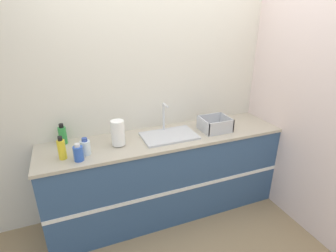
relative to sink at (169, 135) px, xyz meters
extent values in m
plane|color=#937A56|center=(-0.02, -0.27, -0.93)|extent=(12.00, 12.00, 0.00)
cube|color=beige|center=(-0.02, 0.33, 0.37)|extent=(4.83, 0.06, 2.60)
cube|color=silver|center=(1.22, 0.02, 0.37)|extent=(0.06, 2.57, 2.60)
cube|color=#33517A|center=(-0.02, 0.02, -0.49)|extent=(2.43, 0.57, 0.88)
cube|color=white|center=(-0.02, -0.27, -0.49)|extent=(2.43, 0.01, 0.04)
cube|color=#B2A893|center=(-0.02, 0.02, -0.04)|extent=(2.46, 0.59, 0.03)
cube|color=silver|center=(0.00, -0.01, -0.01)|extent=(0.54, 0.35, 0.02)
cylinder|color=silver|center=(0.00, 0.15, 0.14)|extent=(0.02, 0.02, 0.28)
cylinder|color=silver|center=(0.00, 0.09, 0.28)|extent=(0.02, 0.12, 0.02)
cylinder|color=#4C4C51|center=(-0.51, -0.01, -0.02)|extent=(0.09, 0.09, 0.01)
cylinder|color=white|center=(-0.51, -0.01, 0.11)|extent=(0.12, 0.12, 0.24)
cube|color=#B7BABF|center=(0.51, -0.03, -0.01)|extent=(0.30, 0.26, 0.01)
cube|color=#B7BABF|center=(0.51, -0.16, 0.06)|extent=(0.30, 0.01, 0.13)
cube|color=#B7BABF|center=(0.51, 0.09, 0.06)|extent=(0.30, 0.01, 0.13)
cube|color=#B7BABF|center=(0.37, -0.03, 0.06)|extent=(0.01, 0.26, 0.13)
cube|color=#B7BABF|center=(0.65, -0.03, 0.06)|extent=(0.01, 0.26, 0.13)
cylinder|color=#2D8C3D|center=(-0.99, 0.22, 0.06)|extent=(0.07, 0.07, 0.16)
cylinder|color=black|center=(-0.99, 0.22, 0.16)|extent=(0.04, 0.04, 0.04)
cylinder|color=silver|center=(-0.81, -0.08, 0.04)|extent=(0.09, 0.09, 0.13)
cylinder|color=#334C9E|center=(-0.81, -0.08, 0.12)|extent=(0.05, 0.05, 0.03)
cylinder|color=yellow|center=(-1.00, -0.09, 0.06)|extent=(0.07, 0.07, 0.17)
cylinder|color=black|center=(-1.00, -0.09, 0.17)|extent=(0.04, 0.04, 0.04)
cylinder|color=#2D56B7|center=(-0.87, -0.17, 0.04)|extent=(0.08, 0.08, 0.13)
cylinder|color=silver|center=(-0.87, -0.17, 0.12)|extent=(0.04, 0.04, 0.03)
camera|label=1|loc=(-0.89, -2.22, 1.09)|focal=28.00mm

